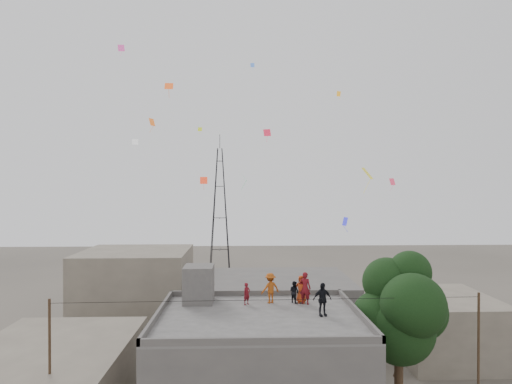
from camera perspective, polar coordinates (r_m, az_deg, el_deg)
main_building at (r=23.00m, az=0.33°, el=-23.44°), size 10.00×8.00×6.10m
parapet at (r=21.89m, az=0.34°, el=-15.77°), size 10.00×8.00×0.30m
stair_head_box at (r=24.30m, az=-7.64°, el=-12.05°), size 1.60×1.80×2.00m
neighbor_west at (r=27.22m, az=-25.66°, el=-21.97°), size 8.00×10.00×4.00m
neighbor_north at (r=36.48m, az=2.72°, el=-15.19°), size 12.00×9.00×5.00m
neighbor_northwest at (r=39.15m, az=-15.77°, el=-12.60°), size 9.00×8.00×7.00m
neighbor_east at (r=35.83m, az=23.62°, el=-16.03°), size 7.00×8.00×4.40m
tree at (r=23.93m, az=18.83°, el=-14.74°), size 4.90×4.60×9.10m
utility_line at (r=21.57m, az=1.91°, el=-22.88°), size 20.12×0.62×7.40m
transmission_tower at (r=61.17m, az=-4.84°, el=-2.55°), size 2.97×2.97×20.01m
person_red_adult at (r=23.90m, az=6.56°, el=-12.59°), size 0.75×0.65×1.74m
person_orange_child at (r=24.13m, az=6.06°, el=-12.76°), size 0.79×0.58×1.49m
person_dark_child at (r=24.15m, az=5.12°, el=-13.12°), size 0.71×0.73×1.18m
person_dark_adult at (r=21.91m, az=8.83°, el=-13.96°), size 1.02×0.61×1.63m
person_orange_adult at (r=23.96m, az=1.92°, el=-12.68°), size 1.22×1.00×1.64m
person_red_child at (r=23.68m, az=-1.25°, el=-13.42°), size 0.51×0.49×1.17m
kites at (r=27.37m, az=-0.40°, el=6.70°), size 18.67×18.23×12.89m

